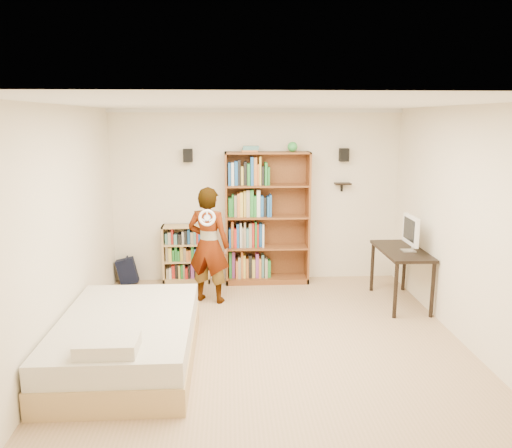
{
  "coord_description": "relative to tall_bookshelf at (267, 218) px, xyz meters",
  "views": [
    {
      "loc": [
        -0.45,
        -5.27,
        2.55
      ],
      "look_at": [
        -0.11,
        0.6,
        1.3
      ],
      "focal_mm": 35.0,
      "sensor_mm": 36.0,
      "label": 1
    }
  ],
  "objects": [
    {
      "name": "ground",
      "position": [
        -0.16,
        -2.31,
        -1.03
      ],
      "size": [
        4.5,
        5.0,
        0.01
      ],
      "primitive_type": "cube",
      "color": "tan",
      "rests_on": "ground"
    },
    {
      "name": "room_shell",
      "position": [
        -0.16,
        -2.31,
        0.73
      ],
      "size": [
        4.52,
        5.02,
        2.71
      ],
      "color": "#F0E3CD",
      "rests_on": "ground"
    },
    {
      "name": "crown_molding",
      "position": [
        -0.16,
        -2.31,
        1.64
      ],
      "size": [
        4.5,
        5.0,
        0.06
      ],
      "color": "silver",
      "rests_on": "room_shell"
    },
    {
      "name": "speaker_left",
      "position": [
        -1.21,
        0.09,
        0.97
      ],
      "size": [
        0.14,
        0.12,
        0.2
      ],
      "primitive_type": "cube",
      "color": "black",
      "rests_on": "room_shell"
    },
    {
      "name": "speaker_right",
      "position": [
        1.19,
        0.09,
        0.97
      ],
      "size": [
        0.14,
        0.12,
        0.2
      ],
      "primitive_type": "cube",
      "color": "black",
      "rests_on": "room_shell"
    },
    {
      "name": "wall_shelf",
      "position": [
        1.19,
        0.1,
        0.52
      ],
      "size": [
        0.25,
        0.16,
        0.02
      ],
      "primitive_type": "cube",
      "color": "black",
      "rests_on": "room_shell"
    },
    {
      "name": "tall_bookshelf",
      "position": [
        0.0,
        0.0,
        0.0
      ],
      "size": [
        1.3,
        0.38,
        2.06
      ],
      "primitive_type": null,
      "color": "brown",
      "rests_on": "ground"
    },
    {
      "name": "low_bookshelf",
      "position": [
        -1.27,
        0.05,
        -0.57
      ],
      "size": [
        0.74,
        0.28,
        0.92
      ],
      "primitive_type": null,
      "color": "tan",
      "rests_on": "ground"
    },
    {
      "name": "computer_desk",
      "position": [
        1.79,
        -1.04,
        -0.64
      ],
      "size": [
        0.57,
        1.14,
        0.78
      ],
      "primitive_type": null,
      "color": "black",
      "rests_on": "ground"
    },
    {
      "name": "imac",
      "position": [
        1.84,
        -1.14,
        -0.0
      ],
      "size": [
        0.14,
        0.5,
        0.49
      ],
      "primitive_type": null,
      "rotation": [
        0.0,
        0.0,
        -0.08
      ],
      "color": "white",
      "rests_on": "computer_desk"
    },
    {
      "name": "daybed",
      "position": [
        -1.69,
        -2.59,
        -0.71
      ],
      "size": [
        1.39,
        2.14,
        0.63
      ],
      "primitive_type": null,
      "color": "beige",
      "rests_on": "ground"
    },
    {
      "name": "person",
      "position": [
        -0.88,
        -0.81,
        -0.21
      ],
      "size": [
        0.7,
        0.57,
        1.64
      ],
      "primitive_type": "imported",
      "rotation": [
        0.0,
        0.0,
        2.8
      ],
      "color": "black",
      "rests_on": "ground"
    },
    {
      "name": "wii_wheel",
      "position": [
        -0.88,
        -1.12,
        0.24
      ],
      "size": [
        0.23,
        0.09,
        0.23
      ],
      "primitive_type": "torus",
      "rotation": [
        1.36,
        0.0,
        0.0
      ],
      "color": "white",
      "rests_on": "person"
    },
    {
      "name": "navy_bag",
      "position": [
        -2.2,
        0.04,
        -0.82
      ],
      "size": [
        0.32,
        0.21,
        0.42
      ],
      "primitive_type": null,
      "rotation": [
        0.0,
        0.0,
        0.04
      ],
      "color": "black",
      "rests_on": "ground"
    }
  ]
}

